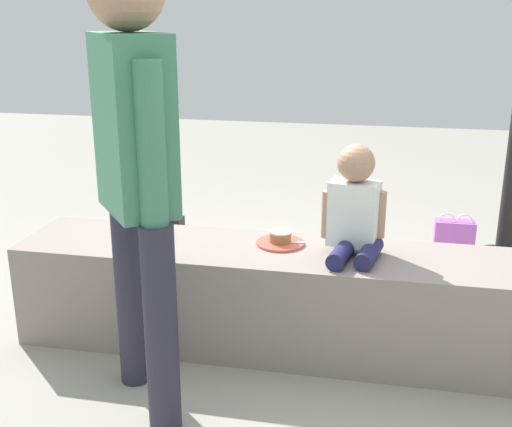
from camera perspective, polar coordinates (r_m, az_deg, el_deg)
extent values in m
plane|color=gray|center=(3.06, 1.85, -11.56)|extent=(12.00, 12.00, 0.00)
cube|color=gray|center=(2.95, 1.90, -7.55)|extent=(2.37, 0.48, 0.47)
cylinder|color=#1E1F4A|center=(2.74, 7.68, -3.53)|extent=(0.12, 0.26, 0.08)
cylinder|color=#1E1F4A|center=(2.76, 10.04, -3.52)|extent=(0.12, 0.26, 0.08)
cube|color=white|center=(2.80, 8.70, 0.02)|extent=(0.23, 0.17, 0.28)
sphere|color=tan|center=(2.74, 8.91, 4.46)|extent=(0.16, 0.16, 0.16)
cylinder|color=tan|center=(2.79, 6.35, -0.06)|extent=(0.05, 0.05, 0.21)
cylinder|color=tan|center=(2.82, 11.00, -0.08)|extent=(0.05, 0.05, 0.21)
cylinder|color=#2A2837|center=(2.34, -8.44, -10.45)|extent=(0.12, 0.12, 0.81)
cylinder|color=#2A2837|center=(2.66, -11.14, -6.91)|extent=(0.12, 0.12, 0.81)
cube|color=#407F5E|center=(2.27, -10.84, 7.76)|extent=(0.38, 0.40, 0.62)
cylinder|color=#407F5E|center=(2.12, -9.32, 5.51)|extent=(0.10, 0.10, 0.58)
cylinder|color=#407F5E|center=(2.46, -12.00, 7.06)|extent=(0.10, 0.10, 0.58)
cylinder|color=#E0594C|center=(2.92, 2.11, -2.64)|extent=(0.22, 0.22, 0.01)
cylinder|color=olive|center=(2.91, 2.11, -2.12)|extent=(0.10, 0.10, 0.04)
cylinder|color=silver|center=(2.91, 2.12, -1.63)|extent=(0.10, 0.10, 0.01)
cube|color=silver|center=(2.90, 3.26, -2.62)|extent=(0.11, 0.04, 0.00)
cube|color=#B259BF|center=(3.94, 17.16, -2.87)|extent=(0.23, 0.10, 0.32)
torus|color=white|center=(3.89, 16.64, -0.60)|extent=(0.09, 0.01, 0.09)
torus|color=white|center=(3.90, 18.11, -0.69)|extent=(0.09, 0.01, 0.09)
cylinder|color=black|center=(4.28, 21.17, -3.69)|extent=(0.36, 0.36, 0.04)
cylinder|color=silver|center=(3.51, 15.36, -6.54)|extent=(0.07, 0.07, 0.19)
cone|color=silver|center=(3.46, 15.51, -4.88)|extent=(0.06, 0.06, 0.03)
cylinder|color=#268C3F|center=(3.45, 15.54, -4.48)|extent=(0.03, 0.03, 0.02)
cylinder|color=red|center=(3.76, -6.74, -4.88)|extent=(0.08, 0.08, 0.12)
cube|color=white|center=(3.90, 8.25, -4.09)|extent=(0.35, 0.31, 0.12)
cube|color=black|center=(4.28, -8.59, -1.54)|extent=(0.32, 0.12, 0.19)
torus|color=black|center=(4.25, -8.65, -0.30)|extent=(0.23, 0.01, 0.23)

